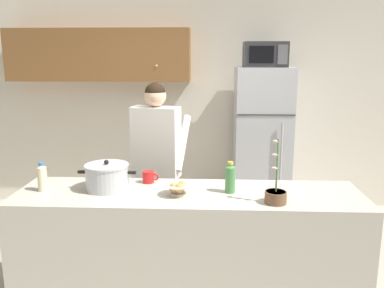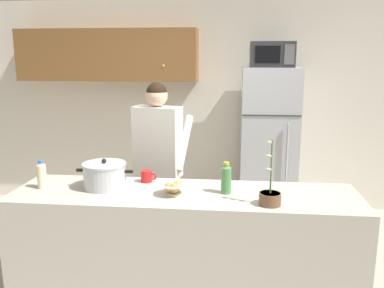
% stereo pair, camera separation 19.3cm
% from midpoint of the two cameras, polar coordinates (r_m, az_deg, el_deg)
% --- Properties ---
extents(back_wall_unit, '(6.00, 0.48, 2.60)m').
position_cam_midpoint_polar(back_wall_unit, '(5.14, -2.84, 6.83)').
color(back_wall_unit, silver).
rests_on(back_wall_unit, ground).
extents(kitchen_island, '(2.58, 0.68, 0.92)m').
position_cam_midpoint_polar(kitchen_island, '(3.20, -2.28, -14.69)').
color(kitchen_island, '#BCB7A8').
rests_on(kitchen_island, ground).
extents(refrigerator, '(0.64, 0.68, 1.79)m').
position_cam_midpoint_polar(refrigerator, '(4.82, 8.66, -0.01)').
color(refrigerator, '#B7BABF').
rests_on(refrigerator, ground).
extents(microwave, '(0.48, 0.37, 0.28)m').
position_cam_midpoint_polar(microwave, '(4.69, 9.10, 12.39)').
color(microwave, '#2D2D30').
rests_on(microwave, refrigerator).
extents(person_near_pot, '(0.58, 0.50, 1.69)m').
position_cam_midpoint_polar(person_near_pot, '(3.73, -6.52, -1.03)').
color(person_near_pot, black).
rests_on(person_near_pot, ground).
extents(cooking_pot, '(0.44, 0.33, 0.23)m').
position_cam_midpoint_polar(cooking_pot, '(3.15, -13.67, -4.53)').
color(cooking_pot, silver).
rests_on(cooking_pot, kitchen_island).
extents(coffee_mug, '(0.13, 0.09, 0.10)m').
position_cam_midpoint_polar(coffee_mug, '(3.26, -7.86, -4.65)').
color(coffee_mug, red).
rests_on(coffee_mug, kitchen_island).
extents(bread_bowl, '(0.21, 0.21, 0.10)m').
position_cam_midpoint_polar(bread_bowl, '(2.95, -3.85, -6.32)').
color(bread_bowl, beige).
rests_on(bread_bowl, kitchen_island).
extents(bottle_near_edge, '(0.08, 0.08, 0.24)m').
position_cam_midpoint_polar(bottle_near_edge, '(2.99, 3.58, -4.78)').
color(bottle_near_edge, '#4C8C4C').
rests_on(bottle_near_edge, kitchen_island).
extents(bottle_mid_counter, '(0.07, 0.07, 0.22)m').
position_cam_midpoint_polar(bottle_mid_counter, '(3.26, -22.05, -4.37)').
color(bottle_mid_counter, beige).
rests_on(bottle_mid_counter, kitchen_island).
extents(potted_orchid, '(0.15, 0.15, 0.45)m').
position_cam_midpoint_polar(potted_orchid, '(2.82, 9.82, -7.09)').
color(potted_orchid, brown).
rests_on(potted_orchid, kitchen_island).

